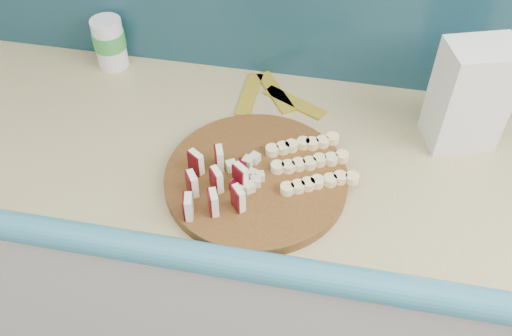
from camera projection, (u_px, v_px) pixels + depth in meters
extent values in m
cube|color=beige|center=(200.00, 260.00, 1.61)|extent=(2.20, 0.60, 0.88)
cube|color=tan|center=(186.00, 144.00, 1.28)|extent=(2.20, 0.60, 0.03)
cube|color=teal|center=(143.00, 252.00, 1.08)|extent=(2.20, 0.06, 0.03)
cylinder|color=#4D2C10|center=(256.00, 179.00, 1.17)|extent=(0.50, 0.50, 0.02)
cube|color=#FBEDC8|center=(189.00, 207.00, 1.07)|extent=(0.03, 0.03, 0.05)
cube|color=#4D050D|center=(184.00, 208.00, 1.07)|extent=(0.02, 0.03, 0.05)
cube|color=#FBEDC8|center=(193.00, 184.00, 1.11)|extent=(0.03, 0.03, 0.05)
cube|color=#4D050D|center=(189.00, 184.00, 1.11)|extent=(0.02, 0.03, 0.05)
cube|color=#FBEDC8|center=(197.00, 162.00, 1.15)|extent=(0.03, 0.03, 0.05)
cube|color=#4D050D|center=(192.00, 163.00, 1.15)|extent=(0.02, 0.03, 0.05)
cube|color=#FBEDC8|center=(214.00, 202.00, 1.08)|extent=(0.03, 0.03, 0.05)
cube|color=#4D050D|center=(210.00, 203.00, 1.08)|extent=(0.02, 0.03, 0.05)
cube|color=#FBEDC8|center=(217.00, 180.00, 1.12)|extent=(0.03, 0.03, 0.05)
cube|color=#4D050D|center=(213.00, 180.00, 1.12)|extent=(0.02, 0.03, 0.05)
cube|color=#FBEDC8|center=(220.00, 158.00, 1.16)|extent=(0.03, 0.03, 0.05)
cube|color=#4D050D|center=(216.00, 159.00, 1.16)|extent=(0.02, 0.03, 0.05)
cube|color=#FBEDC8|center=(239.00, 198.00, 1.09)|extent=(0.03, 0.03, 0.05)
cube|color=#4D050D|center=(235.00, 199.00, 1.08)|extent=(0.02, 0.03, 0.05)
cube|color=#FBEDC8|center=(241.00, 176.00, 1.13)|extent=(0.03, 0.03, 0.05)
cube|color=#4D050D|center=(237.00, 176.00, 1.12)|extent=(0.02, 0.03, 0.05)
cube|color=beige|center=(249.00, 173.00, 1.15)|extent=(0.02, 0.02, 0.02)
cube|color=beige|center=(251.00, 170.00, 1.16)|extent=(0.02, 0.02, 0.02)
cube|color=#4D050D|center=(249.00, 166.00, 1.17)|extent=(0.02, 0.02, 0.02)
cube|color=beige|center=(245.00, 170.00, 1.16)|extent=(0.02, 0.02, 0.02)
cube|color=beige|center=(241.00, 168.00, 1.16)|extent=(0.02, 0.02, 0.02)
cube|color=beige|center=(235.00, 169.00, 1.16)|extent=(0.02, 0.02, 0.02)
cube|color=beige|center=(239.00, 173.00, 1.15)|extent=(0.02, 0.02, 0.02)
cube|color=beige|center=(237.00, 177.00, 1.15)|extent=(0.02, 0.02, 0.02)
cube|color=#4D050D|center=(237.00, 181.00, 1.14)|extent=(0.02, 0.02, 0.02)
cube|color=beige|center=(244.00, 178.00, 1.14)|extent=(0.02, 0.02, 0.02)
cube|color=beige|center=(249.00, 181.00, 1.14)|extent=(0.02, 0.02, 0.02)
cube|color=beige|center=(248.00, 175.00, 1.15)|extent=(0.02, 0.02, 0.02)
cube|color=beige|center=(252.00, 175.00, 1.15)|extent=(0.02, 0.02, 0.02)
cylinder|color=#FFE99B|center=(286.00, 188.00, 1.13)|extent=(0.03, 0.03, 0.02)
cylinder|color=#FFE99B|center=(297.00, 186.00, 1.13)|extent=(0.03, 0.03, 0.02)
cylinder|color=#FFE99B|center=(307.00, 185.00, 1.13)|extent=(0.03, 0.03, 0.02)
cylinder|color=#FFE99B|center=(318.00, 183.00, 1.14)|extent=(0.03, 0.03, 0.02)
cylinder|color=#FFE99B|center=(329.00, 181.00, 1.14)|extent=(0.03, 0.03, 0.02)
cylinder|color=#FFE99B|center=(340.00, 179.00, 1.14)|extent=(0.03, 0.03, 0.02)
cylinder|color=#FFE99B|center=(351.00, 177.00, 1.15)|extent=(0.03, 0.03, 0.02)
cylinder|color=#FFE99B|center=(278.00, 168.00, 1.16)|extent=(0.03, 0.03, 0.02)
cylinder|color=#FFE99B|center=(289.00, 166.00, 1.17)|extent=(0.03, 0.03, 0.02)
cylinder|color=#FFE99B|center=(300.00, 165.00, 1.17)|extent=(0.03, 0.03, 0.02)
cylinder|color=#FFE99B|center=(310.00, 163.00, 1.17)|extent=(0.03, 0.03, 0.02)
cylinder|color=#FFE99B|center=(321.00, 161.00, 1.18)|extent=(0.03, 0.03, 0.02)
cylinder|color=#FFE99B|center=(331.00, 159.00, 1.18)|extent=(0.03, 0.03, 0.02)
cylinder|color=#FFE99B|center=(341.00, 158.00, 1.18)|extent=(0.03, 0.03, 0.02)
cylinder|color=#FFE99B|center=(272.00, 149.00, 1.20)|extent=(0.03, 0.03, 0.02)
cylinder|color=#FFE99B|center=(282.00, 148.00, 1.20)|extent=(0.03, 0.03, 0.02)
cylinder|color=#FFE99B|center=(292.00, 146.00, 1.21)|extent=(0.03, 0.03, 0.02)
cylinder|color=#FFE99B|center=(303.00, 144.00, 1.21)|extent=(0.03, 0.03, 0.02)
cylinder|color=#FFE99B|center=(313.00, 143.00, 1.22)|extent=(0.03, 0.03, 0.02)
cylinder|color=#FFE99B|center=(323.00, 141.00, 1.22)|extent=(0.03, 0.03, 0.02)
cylinder|color=#FFE99B|center=(333.00, 139.00, 1.22)|extent=(0.03, 0.03, 0.02)
cube|color=silver|center=(470.00, 96.00, 1.18)|extent=(0.17, 0.14, 0.24)
cylinder|color=white|center=(110.00, 43.00, 1.41)|extent=(0.08, 0.08, 0.13)
cylinder|color=green|center=(109.00, 39.00, 1.40)|extent=(0.08, 0.08, 0.04)
cube|color=gold|center=(249.00, 94.00, 1.37)|extent=(0.04, 0.16, 0.01)
cube|color=gold|center=(276.00, 92.00, 1.38)|extent=(0.12, 0.15, 0.01)
cube|color=gold|center=(294.00, 103.00, 1.35)|extent=(0.16, 0.10, 0.01)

